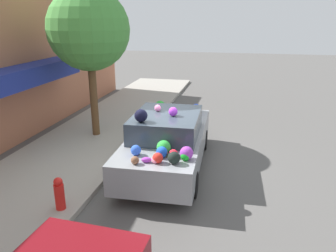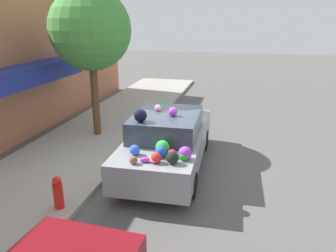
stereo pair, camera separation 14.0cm
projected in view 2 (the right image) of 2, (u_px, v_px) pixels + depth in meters
ground_plane at (161, 166)px, 8.90m from camera, size 60.00×60.00×0.00m
sidewalk_curb at (71, 154)px, 9.49m from camera, size 24.00×3.20×0.12m
street_tree at (90, 30)px, 9.92m from camera, size 2.50×2.50×4.61m
fire_hydrant at (58, 193)px, 6.63m from camera, size 0.20×0.20×0.70m
art_car at (168, 140)px, 8.56m from camera, size 4.66×1.98×1.84m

